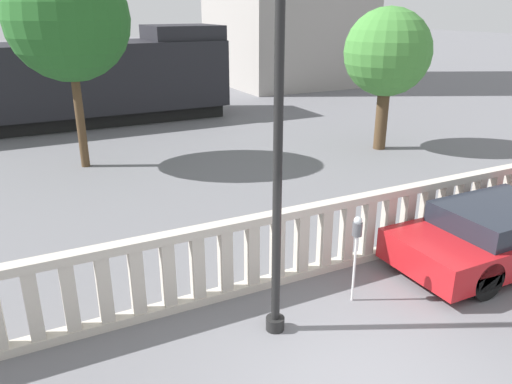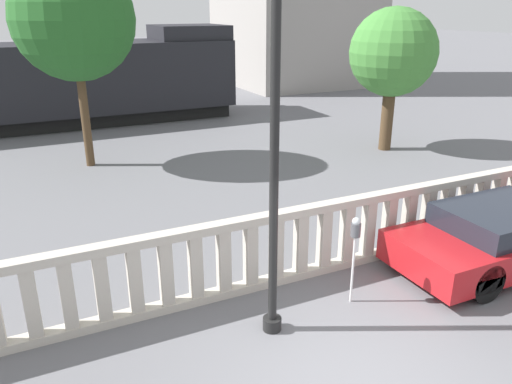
{
  "view_description": "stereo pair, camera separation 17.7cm",
  "coord_description": "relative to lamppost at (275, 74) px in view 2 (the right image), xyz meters",
  "views": [
    {
      "loc": [
        -3.55,
        -3.86,
        4.61
      ],
      "look_at": [
        0.33,
        3.91,
        1.38
      ],
      "focal_mm": 35.0,
      "sensor_mm": 36.0,
      "label": 1
    },
    {
      "loc": [
        -3.39,
        -3.93,
        4.61
      ],
      "look_at": [
        0.33,
        3.91,
        1.38
      ],
      "focal_mm": 35.0,
      "sensor_mm": 36.0,
      "label": 2
    }
  ],
  "objects": [
    {
      "name": "lamppost",
      "position": [
        0.0,
        0.0,
        0.0
      ],
      "size": [
        0.39,
        0.39,
        6.28
      ],
      "color": "black",
      "rests_on": "ground"
    },
    {
      "name": "balustrade",
      "position": [
        0.43,
        1.18,
        -3.13
      ],
      "size": [
        13.82,
        0.24,
        1.36
      ],
      "color": "#BCB5A8",
      "rests_on": "ground"
    },
    {
      "name": "tree_left",
      "position": [
        -1.25,
        9.86,
        0.45
      ],
      "size": [
        3.43,
        3.43,
        5.99
      ],
      "color": "#4C3823",
      "rests_on": "ground"
    },
    {
      "name": "parking_meter",
      "position": [
        1.53,
        0.12,
        -2.61
      ],
      "size": [
        0.16,
        0.16,
        1.52
      ],
      "color": "silver",
      "rests_on": "ground"
    },
    {
      "name": "tree_right",
      "position": [
        8.15,
        7.43,
        -0.62
      ],
      "size": [
        2.82,
        2.82,
        4.64
      ],
      "color": "#4C3823",
      "rests_on": "ground"
    },
    {
      "name": "parked_car",
      "position": [
        4.93,
        0.01,
        -3.24
      ],
      "size": [
        4.6,
        1.84,
        1.17
      ],
      "rotation": [
        0.0,
        0.0,
        -0.07
      ],
      "color": "black",
      "rests_on": "ground"
    }
  ]
}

